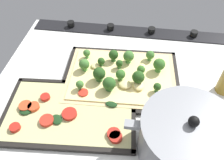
{
  "coord_description": "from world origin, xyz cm",
  "views": [
    {
      "loc": [
        -2.93,
        45.93,
        53.65
      ],
      "look_at": [
        3.38,
        -0.11,
        3.67
      ],
      "focal_mm": 36.53,
      "sensor_mm": 36.0,
      "label": 1
    }
  ],
  "objects_px": {
    "broccoli_pizza": "(121,74)",
    "veggie_pizza_back": "(68,112)",
    "baking_tray_front": "(121,78)",
    "baking_tray_back": "(70,113)",
    "cooking_pot": "(186,138)"
  },
  "relations": [
    {
      "from": "veggie_pizza_back",
      "to": "cooking_pot",
      "type": "height_order",
      "value": "cooking_pot"
    },
    {
      "from": "cooking_pot",
      "to": "baking_tray_back",
      "type": "bearing_deg",
      "value": -12.86
    },
    {
      "from": "broccoli_pizza",
      "to": "baking_tray_back",
      "type": "distance_m",
      "value": 0.2
    },
    {
      "from": "baking_tray_back",
      "to": "veggie_pizza_back",
      "type": "bearing_deg",
      "value": 47.09
    },
    {
      "from": "broccoli_pizza",
      "to": "veggie_pizza_back",
      "type": "xyz_separation_m",
      "value": [
        0.13,
        0.16,
        -0.01
      ]
    },
    {
      "from": "broccoli_pizza",
      "to": "baking_tray_front",
      "type": "bearing_deg",
      "value": 103.24
    },
    {
      "from": "baking_tray_back",
      "to": "veggie_pizza_back",
      "type": "relative_size",
      "value": 1.07
    },
    {
      "from": "broccoli_pizza",
      "to": "veggie_pizza_back",
      "type": "distance_m",
      "value": 0.2
    },
    {
      "from": "baking_tray_front",
      "to": "cooking_pot",
      "type": "bearing_deg",
      "value": 127.95
    },
    {
      "from": "baking_tray_front",
      "to": "cooking_pot",
      "type": "relative_size",
      "value": 1.31
    },
    {
      "from": "baking_tray_front",
      "to": "broccoli_pizza",
      "type": "bearing_deg",
      "value": -76.76
    },
    {
      "from": "veggie_pizza_back",
      "to": "cooking_pot",
      "type": "bearing_deg",
      "value": 167.76
    },
    {
      "from": "baking_tray_front",
      "to": "cooking_pot",
      "type": "height_order",
      "value": "cooking_pot"
    },
    {
      "from": "broccoli_pizza",
      "to": "cooking_pot",
      "type": "relative_size",
      "value": 1.22
    },
    {
      "from": "baking_tray_front",
      "to": "baking_tray_back",
      "type": "relative_size",
      "value": 0.98
    }
  ]
}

